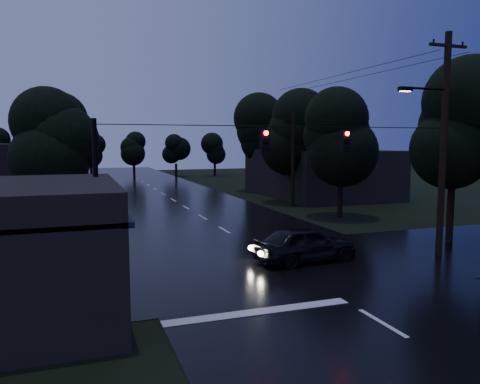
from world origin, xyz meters
TOP-DOWN VIEW (x-y plane):
  - main_road at (0.00, 30.00)m, footprint 12.00×120.00m
  - cross_street at (0.00, 12.00)m, footprint 60.00×9.00m
  - building_far_right at (14.00, 34.00)m, footprint 10.00×14.00m
  - building_far_left at (-14.00, 40.00)m, footprint 10.00×16.00m
  - utility_pole_main at (7.41, 11.00)m, footprint 3.50×0.30m
  - utility_pole_far at (8.30, 28.00)m, footprint 2.00×0.30m
  - anchor_pole_left at (-7.50, 11.00)m, footprint 0.18×0.18m
  - span_signals at (0.56, 10.99)m, footprint 15.00×0.37m
  - tree_corner_near at (10.00, 13.00)m, footprint 4.48×4.48m
  - tree_left_a at (-9.00, 22.00)m, footprint 3.92×3.92m
  - tree_left_b at (-9.60, 30.00)m, footprint 4.20×4.20m
  - tree_left_c at (-10.20, 40.00)m, footprint 4.48×4.48m
  - tree_right_a at (9.00, 22.00)m, footprint 4.20×4.20m
  - tree_right_b at (9.60, 30.00)m, footprint 4.48×4.48m
  - tree_right_c at (10.20, 40.00)m, footprint 4.76×4.76m
  - car at (1.16, 12.04)m, footprint 4.79×2.38m

SIDE VIEW (x-z plane):
  - main_road at x=0.00m, z-range -0.01..0.01m
  - cross_street at x=0.00m, z-range -0.01..0.01m
  - car at x=1.16m, z-range 0.00..1.57m
  - building_far_right at x=14.00m, z-range 0.00..4.40m
  - building_far_left at x=-14.00m, z-range 0.00..5.00m
  - anchor_pole_left at x=-7.50m, z-range 0.00..6.00m
  - utility_pole_far at x=8.30m, z-range 0.13..7.63m
  - tree_left_a at x=-9.00m, z-range 1.11..9.37m
  - span_signals at x=0.56m, z-range 4.69..5.80m
  - utility_pole_main at x=7.41m, z-range 0.26..10.26m
  - tree_left_b at x=-9.60m, z-range 1.19..10.04m
  - tree_right_a at x=9.00m, z-range 1.19..10.04m
  - tree_corner_near at x=10.00m, z-range 1.27..10.71m
  - tree_left_c at x=-10.20m, z-range 1.27..10.71m
  - tree_right_b at x=9.60m, z-range 1.27..10.71m
  - tree_right_c at x=10.20m, z-range 1.35..11.38m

